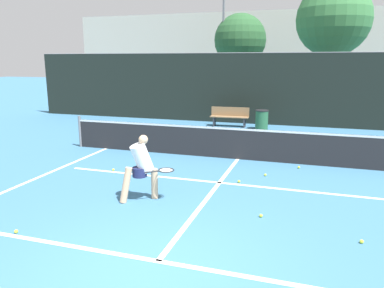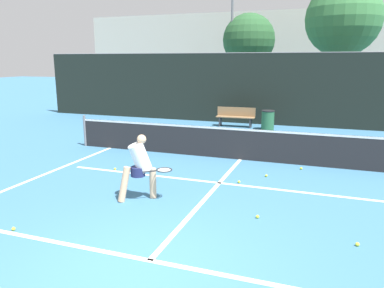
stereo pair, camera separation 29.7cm
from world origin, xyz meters
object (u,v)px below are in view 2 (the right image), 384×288
Objects in this scene: courtside_bench at (236,116)px; parked_car at (348,108)px; trash_bin at (268,120)px; player_practicing at (140,165)px.

parked_car is (4.82, 3.90, 0.13)m from courtside_bench.
parked_car is (3.35, 4.22, 0.18)m from trash_bin.
parked_car reaches higher than trash_bin.
courtside_bench is (-0.16, 9.49, -0.29)m from player_practicing.
trash_bin is at bearing -128.43° from parked_car.
courtside_bench is at bearing -141.06° from parked_car.
courtside_bench reaches higher than trash_bin.
courtside_bench is 2.06× the size of trash_bin.
player_practicing is 14.18m from parked_car.
trash_bin is at bearing -14.55° from courtside_bench.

